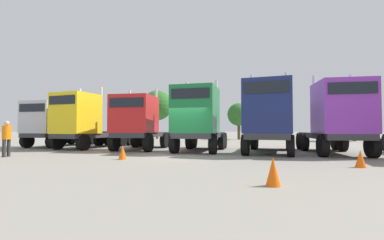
% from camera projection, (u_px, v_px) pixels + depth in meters
% --- Properties ---
extents(ground, '(200.00, 200.00, 0.00)m').
position_uv_depth(ground, '(180.00, 156.00, 13.31)').
color(ground, gray).
extents(semi_truck_silver, '(3.01, 5.99, 3.94)m').
position_uv_depth(semi_truck_silver, '(52.00, 124.00, 19.60)').
color(semi_truck_silver, '#333338').
rests_on(semi_truck_silver, ground).
extents(semi_truck_yellow, '(2.68, 6.44, 4.31)m').
position_uv_depth(semi_truck_yellow, '(83.00, 121.00, 18.04)').
color(semi_truck_yellow, '#333338').
rests_on(semi_truck_yellow, ground).
extents(semi_truck_red, '(3.35, 5.98, 4.03)m').
position_uv_depth(semi_truck_red, '(138.00, 122.00, 16.93)').
color(semi_truck_red, '#333338').
rests_on(semi_truck_red, ground).
extents(semi_truck_green, '(3.01, 5.89, 4.38)m').
position_uv_depth(semi_truck_green, '(198.00, 118.00, 15.52)').
color(semi_truck_green, '#333338').
rests_on(semi_truck_green, ground).
extents(semi_truck_navy, '(2.56, 6.43, 4.51)m').
position_uv_depth(semi_truck_navy, '(268.00, 117.00, 14.32)').
color(semi_truck_navy, '#333338').
rests_on(semi_truck_navy, ground).
extents(semi_truck_purple, '(3.45, 6.32, 4.38)m').
position_uv_depth(semi_truck_purple, '(338.00, 117.00, 13.73)').
color(semi_truck_purple, '#333338').
rests_on(semi_truck_purple, ground).
extents(visitor_in_hivis, '(0.48, 0.48, 1.77)m').
position_uv_depth(visitor_in_hivis, '(7.00, 136.00, 12.88)').
color(visitor_in_hivis, '#2A2A2A').
rests_on(visitor_in_hivis, ground).
extents(traffic_cone_near, '(0.36, 0.36, 0.71)m').
position_uv_depth(traffic_cone_near, '(273.00, 172.00, 6.35)').
color(traffic_cone_near, '#F2590C').
rests_on(traffic_cone_near, ground).
extents(traffic_cone_mid, '(0.36, 0.36, 0.63)m').
position_uv_depth(traffic_cone_mid, '(360.00, 159.00, 9.37)').
color(traffic_cone_mid, '#F2590C').
rests_on(traffic_cone_mid, ground).
extents(traffic_cone_far, '(0.36, 0.36, 0.64)m').
position_uv_depth(traffic_cone_far, '(123.00, 152.00, 11.78)').
color(traffic_cone_far, '#F2590C').
rests_on(traffic_cone_far, ground).
extents(oak_far_left, '(4.09, 4.09, 6.59)m').
position_uv_depth(oak_far_left, '(157.00, 106.00, 35.74)').
color(oak_far_left, '#4C3823').
rests_on(oak_far_left, ground).
extents(oak_far_centre, '(2.88, 2.88, 4.60)m').
position_uv_depth(oak_far_centre, '(239.00, 115.00, 33.01)').
color(oak_far_centre, '#4C3823').
rests_on(oak_far_centre, ground).
extents(oak_far_right, '(4.15, 4.15, 5.96)m').
position_uv_depth(oak_far_right, '(354.00, 106.00, 28.57)').
color(oak_far_right, '#4C3823').
rests_on(oak_far_right, ground).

